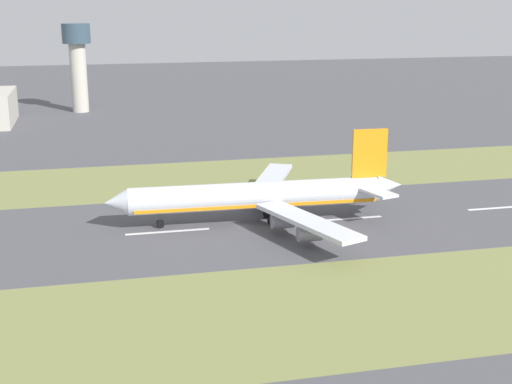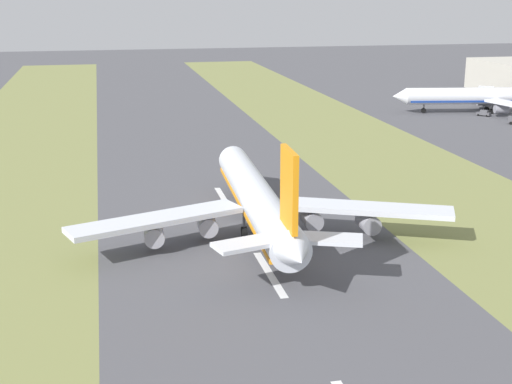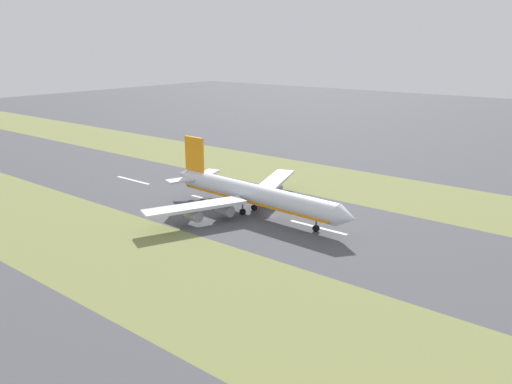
% 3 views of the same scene
% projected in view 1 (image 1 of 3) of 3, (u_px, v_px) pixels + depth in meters
% --- Properties ---
extents(ground_plane, '(800.00, 800.00, 0.00)m').
position_uv_depth(ground_plane, '(242.00, 226.00, 156.35)').
color(ground_plane, '#4C4C51').
extents(grass_median_west, '(40.00, 600.00, 0.01)m').
position_uv_depth(grass_median_west, '(300.00, 312.00, 114.09)').
color(grass_median_west, olive).
rests_on(grass_median_west, ground).
extents(grass_median_east, '(40.00, 600.00, 0.01)m').
position_uv_depth(grass_median_east, '(209.00, 177.00, 198.62)').
color(grass_median_east, olive).
rests_on(grass_median_east, ground).
extents(centreline_dash_near, '(1.20, 18.00, 0.01)m').
position_uv_depth(centreline_dash_near, '(502.00, 208.00, 170.18)').
color(centreline_dash_near, silver).
rests_on(centreline_dash_near, ground).
extents(centreline_dash_mid, '(1.20, 18.00, 0.01)m').
position_uv_depth(centreline_dash_mid, '(344.00, 219.00, 161.50)').
color(centreline_dash_mid, silver).
rests_on(centreline_dash_mid, ground).
extents(centreline_dash_far, '(1.20, 18.00, 0.01)m').
position_uv_depth(centreline_dash_far, '(168.00, 232.00, 152.81)').
color(centreline_dash_far, silver).
rests_on(centreline_dash_far, ground).
extents(airplane_main_jet, '(64.09, 67.16, 20.20)m').
position_uv_depth(airplane_main_jet, '(264.00, 196.00, 158.00)').
color(airplane_main_jet, silver).
rests_on(airplane_main_jet, ground).
extents(control_tower, '(12.00, 12.00, 37.63)m').
position_uv_depth(control_tower, '(78.00, 58.00, 305.01)').
color(control_tower, '#BCB7A8').
rests_on(control_tower, ground).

